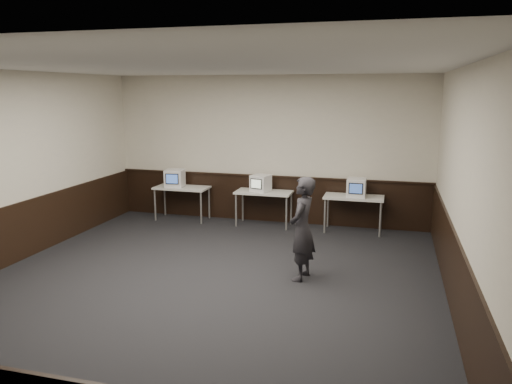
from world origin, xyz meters
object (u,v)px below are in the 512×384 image
(desk_left, at_px, (182,190))
(emac_left, at_px, (175,178))
(desk_right, at_px, (354,200))
(person, at_px, (302,229))
(emac_center, at_px, (261,183))
(desk_center, at_px, (264,195))
(emac_right, at_px, (356,188))

(desk_left, height_order, emac_left, emac_left)
(desk_right, xyz_separation_m, person, (-0.56, -2.87, 0.12))
(emac_left, relative_size, person, 0.29)
(desk_right, height_order, emac_center, emac_center)
(emac_left, xyz_separation_m, emac_center, (1.98, 0.01, -0.02))
(desk_center, height_order, emac_right, emac_right)
(desk_right, bearing_deg, emac_right, -41.50)
(desk_center, height_order, desk_right, same)
(emac_center, height_order, emac_right, emac_right)
(desk_left, height_order, desk_center, same)
(emac_right, bearing_deg, desk_center, 178.99)
(emac_left, distance_m, emac_right, 3.99)
(person, bearing_deg, emac_right, 175.80)
(emac_center, height_order, person, person)
(desk_left, xyz_separation_m, emac_left, (-0.15, -0.04, 0.27))
(desk_left, distance_m, emac_left, 0.31)
(desk_right, bearing_deg, emac_center, -179.06)
(emac_left, relative_size, emac_center, 1.02)
(desk_left, relative_size, desk_right, 1.00)
(desk_left, height_order, person, person)
(emac_center, bearing_deg, person, -48.88)
(desk_left, distance_m, desk_right, 3.80)
(desk_left, bearing_deg, emac_right, -0.65)
(desk_left, xyz_separation_m, emac_right, (3.85, -0.04, 0.26))
(desk_left, xyz_separation_m, desk_right, (3.80, 0.00, 0.00))
(person, bearing_deg, desk_right, 176.92)
(desk_left, relative_size, emac_center, 2.64)
(desk_center, xyz_separation_m, emac_left, (-2.05, -0.04, 0.27))
(desk_center, distance_m, desk_right, 1.90)
(emac_center, relative_size, person, 0.28)
(desk_center, relative_size, emac_center, 2.64)
(emac_left, bearing_deg, desk_right, -7.15)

